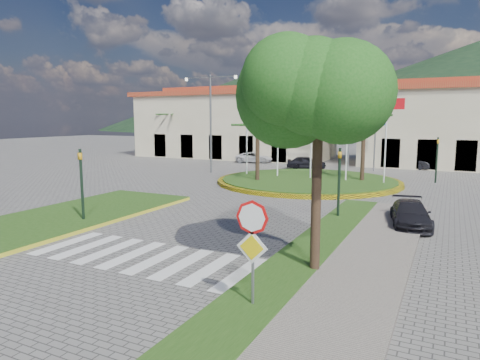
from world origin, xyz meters
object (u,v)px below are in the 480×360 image
at_px(car_dark_a, 307,162).
at_px(car_side_right, 411,214).
at_px(deciduous_tree, 319,93).
at_px(roundabout_island, 308,181).
at_px(car_dark_b, 411,162).
at_px(stop_sign, 252,237).
at_px(white_van, 254,157).

height_order(car_dark_a, car_side_right, car_dark_a).
xyz_separation_m(deciduous_tree, car_dark_a, (-8.15, 25.00, -4.59)).
xyz_separation_m(roundabout_island, car_dark_b, (5.69, 12.41, 0.43)).
bearing_deg(deciduous_tree, car_dark_a, 108.06).
height_order(roundabout_island, deciduous_tree, deciduous_tree).
xyz_separation_m(deciduous_tree, car_dark_b, (0.19, 29.41, -4.58)).
xyz_separation_m(car_dark_b, car_side_right, (1.81, -22.29, -0.07)).
xyz_separation_m(stop_sign, car_dark_b, (0.79, 32.44, -1.19)).
bearing_deg(car_dark_b, car_side_right, -156.08).
relative_size(roundabout_island, white_van, 3.34).
xyz_separation_m(deciduous_tree, car_side_right, (2.00, 7.12, -4.65)).
relative_size(white_van, car_side_right, 1.05).
relative_size(roundabout_island, car_dark_a, 3.70).
bearing_deg(stop_sign, car_side_right, 75.64).
bearing_deg(roundabout_island, stop_sign, -76.27).
relative_size(car_dark_b, car_side_right, 1.00).
distance_m(roundabout_island, car_dark_a, 8.44).
height_order(white_van, car_side_right, white_van).
bearing_deg(car_dark_a, stop_sign, -177.78).
bearing_deg(white_van, car_dark_b, -101.95).
xyz_separation_m(stop_sign, deciduous_tree, (0.60, 3.04, 3.38)).
bearing_deg(car_dark_a, car_side_right, -163.26).
bearing_deg(deciduous_tree, car_dark_b, 89.62).
relative_size(deciduous_tree, car_side_right, 1.88).
bearing_deg(stop_sign, car_dark_b, 88.60).
xyz_separation_m(roundabout_island, car_dark_a, (-2.66, 8.00, 0.41)).
bearing_deg(car_side_right, car_dark_b, 84.00).
bearing_deg(white_van, roundabout_island, -157.57).
distance_m(roundabout_island, car_dark_b, 13.66).
height_order(deciduous_tree, car_side_right, deciduous_tree).
height_order(roundabout_island, white_van, roundabout_island).
height_order(deciduous_tree, car_dark_b, deciduous_tree).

